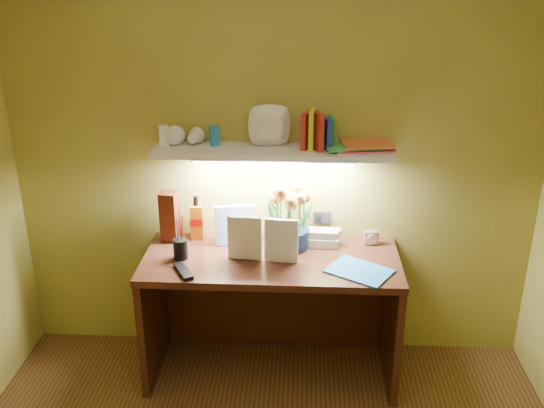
# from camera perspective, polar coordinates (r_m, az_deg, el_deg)

# --- Properties ---
(desk) EXTENTS (1.40, 0.60, 0.75)m
(desk) POSITION_cam_1_polar(r_m,az_deg,el_deg) (3.50, -0.07, -10.54)
(desk) COLOR #38190F
(desk) RESTS_ON ground
(flower_bouquet) EXTENTS (0.29, 0.29, 0.39)m
(flower_bouquet) POSITION_cam_1_polar(r_m,az_deg,el_deg) (3.36, 1.64, -1.04)
(flower_bouquet) COLOR #0D1B39
(flower_bouquet) RESTS_ON desk
(telephone) EXTENTS (0.19, 0.14, 0.11)m
(telephone) POSITION_cam_1_polar(r_m,az_deg,el_deg) (3.45, 4.85, -2.99)
(telephone) COLOR beige
(telephone) RESTS_ON desk
(desk_clock) EXTENTS (0.09, 0.05, 0.08)m
(desk_clock) POSITION_cam_1_polar(r_m,az_deg,el_deg) (3.50, 9.32, -3.13)
(desk_clock) COLOR #B9BABE
(desk_clock) RESTS_ON desk
(whisky_bottle) EXTENTS (0.08, 0.08, 0.26)m
(whisky_bottle) POSITION_cam_1_polar(r_m,az_deg,el_deg) (3.51, -7.11, -1.26)
(whisky_bottle) COLOR #B35406
(whisky_bottle) RESTS_ON desk
(whisky_box) EXTENTS (0.10, 0.10, 0.29)m
(whisky_box) POSITION_cam_1_polar(r_m,az_deg,el_deg) (3.51, -9.60, -1.16)
(whisky_box) COLOR #511C0B
(whisky_box) RESTS_ON desk
(pen_cup) EXTENTS (0.09, 0.09, 0.19)m
(pen_cup) POSITION_cam_1_polar(r_m,az_deg,el_deg) (3.31, -8.64, -3.60)
(pen_cup) COLOR black
(pen_cup) RESTS_ON desk
(art_card) EXTENTS (0.23, 0.09, 0.22)m
(art_card) POSITION_cam_1_polar(r_m,az_deg,el_deg) (3.44, -3.49, -1.96)
(art_card) COLOR silver
(art_card) RESTS_ON desk
(tv_remote) EXTENTS (0.13, 0.19, 0.02)m
(tv_remote) POSITION_cam_1_polar(r_m,az_deg,el_deg) (3.19, -8.33, -6.28)
(tv_remote) COLOR black
(tv_remote) RESTS_ON desk
(blue_folder) EXTENTS (0.38, 0.36, 0.01)m
(blue_folder) POSITION_cam_1_polar(r_m,az_deg,el_deg) (3.20, 8.23, -6.26)
(blue_folder) COLOR #2480D4
(blue_folder) RESTS_ON desk
(desk_book_a) EXTENTS (0.19, 0.05, 0.25)m
(desk_book_a) POSITION_cam_1_polar(r_m,az_deg,el_deg) (3.27, -4.21, -3.09)
(desk_book_a) COLOR white
(desk_book_a) RESTS_ON desk
(desk_book_b) EXTENTS (0.18, 0.04, 0.25)m
(desk_book_b) POSITION_cam_1_polar(r_m,az_deg,el_deg) (3.23, -0.73, -3.36)
(desk_book_b) COLOR white
(desk_book_b) RESTS_ON desk
(wall_shelf) EXTENTS (1.30, 0.34, 0.24)m
(wall_shelf) POSITION_cam_1_polar(r_m,az_deg,el_deg) (3.27, 0.83, 5.56)
(wall_shelf) COLOR white
(wall_shelf) RESTS_ON ground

